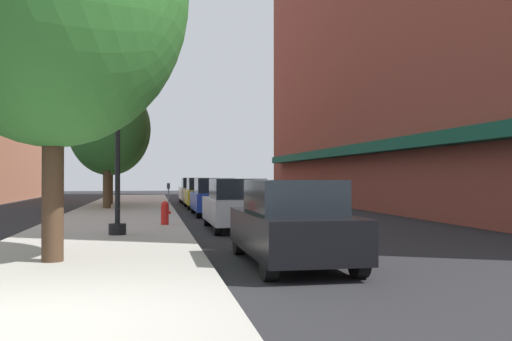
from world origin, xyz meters
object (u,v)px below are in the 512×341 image
object	(u,v)px
tree_mid	(110,129)
tree_far	(107,126)
parking_meter_near	(168,194)
fire_hydrant	(165,213)
lamppost	(118,123)
car_silver	(236,205)
car_yellow	(202,193)
car_blue	(214,197)
car_white	(194,191)
car_black	(292,224)

from	to	relation	value
tree_mid	tree_far	world-z (taller)	tree_mid
parking_meter_near	fire_hydrant	bearing A→B (deg)	-92.61
fire_hydrant	parking_meter_near	size ratio (longest dim) A/B	0.60
lamppost	tree_mid	xyz separation A→B (m)	(-1.52, 17.85, 1.32)
fire_hydrant	tree_mid	bearing A→B (deg)	100.99
tree_far	car_silver	bearing A→B (deg)	-66.43
parking_meter_near	car_yellow	xyz separation A→B (m)	(1.95, 4.80, -0.14)
car_blue	car_yellow	size ratio (longest dim) A/B	1.00
lamppost	tree_mid	size ratio (longest dim) A/B	0.83
car_silver	car_blue	xyz separation A→B (m)	(0.00, 6.77, 0.00)
parking_meter_near	car_silver	bearing A→B (deg)	-75.85
lamppost	car_blue	xyz separation A→B (m)	(3.62, 8.77, -2.39)
car_silver	car_white	distance (m)	18.34
lamppost	car_yellow	xyz separation A→B (m)	(3.62, 14.54, -2.39)
lamppost	car_white	size ratio (longest dim) A/B	1.37
tree_far	car_white	world-z (taller)	tree_far
lamppost	car_silver	distance (m)	4.78
parking_meter_near	car_blue	distance (m)	2.18
parking_meter_near	car_yellow	world-z (taller)	car_yellow
car_silver	car_blue	size ratio (longest dim) A/B	1.00
lamppost	fire_hydrant	distance (m)	4.25
car_yellow	tree_mid	bearing A→B (deg)	149.39
car_black	car_blue	world-z (taller)	same
parking_meter_near	lamppost	bearing A→B (deg)	-99.72
lamppost	parking_meter_near	bearing A→B (deg)	80.28
tree_far	car_silver	distance (m)	12.85
car_blue	car_yellow	distance (m)	5.76
car_silver	car_yellow	size ratio (longest dim) A/B	1.00
car_yellow	car_blue	bearing A→B (deg)	-87.84
lamppost	tree_far	xyz separation A→B (m)	(-1.33, 13.33, 1.12)
fire_hydrant	tree_far	world-z (taller)	tree_far
car_black	car_white	xyz separation A→B (m)	(0.00, 25.64, 0.00)
tree_mid	parking_meter_near	bearing A→B (deg)	-68.52
car_black	car_blue	distance (m)	14.08
fire_hydrant	car_black	xyz separation A→B (m)	(2.26, -8.30, 0.29)
tree_far	car_blue	bearing A→B (deg)	-42.70
fire_hydrant	car_black	bearing A→B (deg)	-74.79
car_black	car_silver	bearing A→B (deg)	90.69
lamppost	car_yellow	bearing A→B (deg)	76.03
car_yellow	tree_far	bearing A→B (deg)	-164.16
car_black	car_blue	size ratio (longest dim) A/B	1.00
car_silver	tree_mid	bearing A→B (deg)	108.14
car_blue	lamppost	bearing A→B (deg)	-113.88
parking_meter_near	car_yellow	bearing A→B (deg)	67.89
car_black	fire_hydrant	bearing A→B (deg)	105.89
car_white	parking_meter_near	bearing A→B (deg)	-99.47
tree_far	car_blue	world-z (taller)	tree_far
fire_hydrant	tree_far	distance (m)	11.33
car_black	car_silver	xyz separation A→B (m)	(0.00, 7.31, 0.00)
lamppost	car_black	world-z (taller)	lamppost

